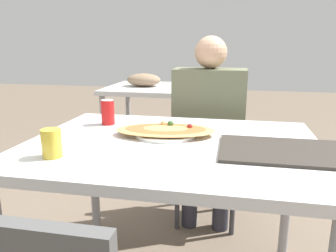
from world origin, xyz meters
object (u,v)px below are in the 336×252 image
object	(u,v)px
pizza_main	(166,131)
soda_can	(108,112)
person_seated	(209,119)
chair_far_seated	(209,143)
dining_table	(172,158)
drink_glass	(52,143)

from	to	relation	value
pizza_main	soda_can	xyz separation A→B (m)	(-0.33, 0.14, 0.04)
person_seated	soda_can	world-z (taller)	person_seated
chair_far_seated	person_seated	bearing A→B (deg)	90.00
dining_table	chair_far_seated	distance (m)	0.82
dining_table	pizza_main	bearing A→B (deg)	116.70
chair_far_seated	soda_can	xyz separation A→B (m)	(-0.47, -0.56, 0.31)
pizza_main	person_seated	bearing A→B (deg)	75.86
dining_table	pizza_main	size ratio (longest dim) A/B	2.57
pizza_main	drink_glass	bearing A→B (deg)	-133.45
chair_far_seated	drink_glass	distance (m)	1.20
chair_far_seated	soda_can	distance (m)	0.79
chair_far_seated	drink_glass	world-z (taller)	chair_far_seated
person_seated	pizza_main	size ratio (longest dim) A/B	2.53
pizza_main	soda_can	distance (m)	0.36
dining_table	soda_can	distance (m)	0.46
dining_table	soda_can	xyz separation A→B (m)	(-0.37, 0.24, 0.13)
person_seated	soda_can	size ratio (longest dim) A/B	9.48
chair_far_seated	person_seated	distance (m)	0.22
chair_far_seated	person_seated	world-z (taller)	person_seated
drink_glass	pizza_main	bearing A→B (deg)	46.55
chair_far_seated	drink_glass	bearing A→B (deg)	65.17
person_seated	soda_can	xyz separation A→B (m)	(-0.47, -0.44, 0.11)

